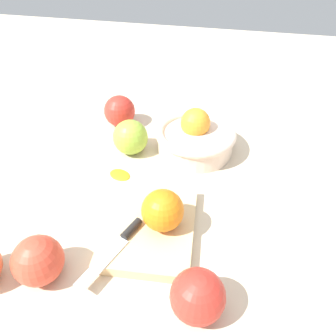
# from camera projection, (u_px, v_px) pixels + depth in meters

# --- Properties ---
(ground_plane) EXTENTS (2.40, 2.40, 0.00)m
(ground_plane) POSITION_uv_depth(u_px,v_px,m) (150.00, 195.00, 0.68)
(ground_plane) COLOR beige
(bowl) EXTENTS (0.19, 0.19, 0.10)m
(bowl) POSITION_uv_depth(u_px,v_px,m) (195.00, 137.00, 0.78)
(bowl) COLOR beige
(bowl) RESTS_ON ground_plane
(cutting_board) EXTENTS (0.22, 0.18, 0.02)m
(cutting_board) POSITION_uv_depth(u_px,v_px,m) (150.00, 227.00, 0.60)
(cutting_board) COLOR #DBB77F
(cutting_board) RESTS_ON ground_plane
(orange_on_board) EXTENTS (0.07, 0.07, 0.07)m
(orange_on_board) POSITION_uv_depth(u_px,v_px,m) (163.00, 210.00, 0.57)
(orange_on_board) COLOR orange
(orange_on_board) RESTS_ON cutting_board
(knife) EXTENTS (0.15, 0.07, 0.01)m
(knife) POSITION_uv_depth(u_px,v_px,m) (120.00, 242.00, 0.55)
(knife) COLOR silver
(knife) RESTS_ON cutting_board
(apple_front_right) EXTENTS (0.08, 0.08, 0.08)m
(apple_front_right) POSITION_uv_depth(u_px,v_px,m) (38.00, 260.00, 0.51)
(apple_front_right) COLOR #D6422D
(apple_front_right) RESTS_ON ground_plane
(apple_front_left) EXTENTS (0.08, 0.08, 0.08)m
(apple_front_left) POSITION_uv_depth(u_px,v_px,m) (130.00, 137.00, 0.77)
(apple_front_left) COLOR #8EB738
(apple_front_left) RESTS_ON ground_plane
(apple_back_right) EXTENTS (0.08, 0.08, 0.08)m
(apple_back_right) POSITION_uv_depth(u_px,v_px,m) (198.00, 296.00, 0.46)
(apple_back_right) COLOR red
(apple_back_right) RESTS_ON ground_plane
(apple_front_left_2) EXTENTS (0.08, 0.08, 0.08)m
(apple_front_left_2) POSITION_uv_depth(u_px,v_px,m) (120.00, 111.00, 0.87)
(apple_front_left_2) COLOR red
(apple_front_left_2) RESTS_ON ground_plane
(citrus_peel) EXTENTS (0.05, 0.06, 0.01)m
(citrus_peel) POSITION_uv_depth(u_px,v_px,m) (120.00, 174.00, 0.73)
(citrus_peel) COLOR orange
(citrus_peel) RESTS_ON ground_plane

